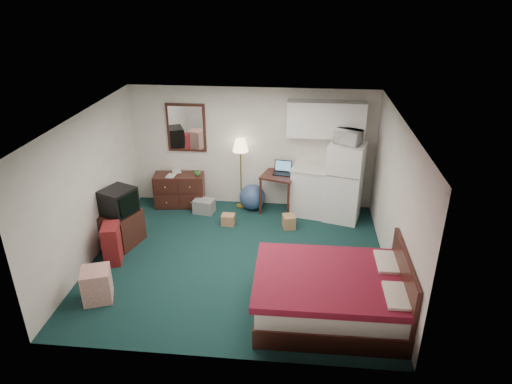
# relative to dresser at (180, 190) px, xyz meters

# --- Properties ---
(floor) EXTENTS (5.00, 4.50, 0.01)m
(floor) POSITION_rel_dresser_xyz_m (1.52, -1.98, -0.35)
(floor) COLOR black
(floor) RESTS_ON ground
(ceiling) EXTENTS (5.00, 4.50, 0.01)m
(ceiling) POSITION_rel_dresser_xyz_m (1.52, -1.98, 2.15)
(ceiling) COLOR beige
(ceiling) RESTS_ON walls
(walls) EXTENTS (5.01, 4.51, 2.50)m
(walls) POSITION_rel_dresser_xyz_m (1.52, -1.98, 0.90)
(walls) COLOR beige
(walls) RESTS_ON floor
(mirror) EXTENTS (0.80, 0.06, 1.00)m
(mirror) POSITION_rel_dresser_xyz_m (0.17, 0.24, 1.30)
(mirror) COLOR white
(mirror) RESTS_ON walls
(upper_cabinets) EXTENTS (1.50, 0.35, 0.70)m
(upper_cabinets) POSITION_rel_dresser_xyz_m (2.97, 0.10, 1.60)
(upper_cabinets) COLOR white
(upper_cabinets) RESTS_ON walls
(headboard) EXTENTS (0.06, 1.56, 1.00)m
(headboard) POSITION_rel_dresser_xyz_m (3.98, -3.24, 0.20)
(headboard) COLOR #3B1916
(headboard) RESTS_ON walls
(dresser) EXTENTS (1.08, 0.58, 0.70)m
(dresser) POSITION_rel_dresser_xyz_m (0.00, 0.00, 0.00)
(dresser) COLOR #3B1916
(dresser) RESTS_ON floor
(floor_lamp) EXTENTS (0.42, 0.42, 1.50)m
(floor_lamp) POSITION_rel_dresser_xyz_m (1.30, 0.07, 0.40)
(floor_lamp) COLOR gold
(floor_lamp) RESTS_ON floor
(desk) EXTENTS (0.80, 0.80, 0.82)m
(desk) POSITION_rel_dresser_xyz_m (2.11, -0.05, 0.06)
(desk) COLOR #3B1916
(desk) RESTS_ON floor
(exercise_ball) EXTENTS (0.61, 0.61, 0.54)m
(exercise_ball) POSITION_rel_dresser_xyz_m (1.55, -0.02, -0.08)
(exercise_ball) COLOR #314975
(exercise_ball) RESTS_ON floor
(kitchen_counter) EXTENTS (1.02, 0.86, 0.99)m
(kitchen_counter) POSITION_rel_dresser_xyz_m (2.85, -0.07, 0.14)
(kitchen_counter) COLOR white
(kitchen_counter) RESTS_ON floor
(fridge) EXTENTS (0.80, 0.80, 1.58)m
(fridge) POSITION_rel_dresser_xyz_m (3.39, -0.25, 0.44)
(fridge) COLOR white
(fridge) RESTS_ON floor
(bed) EXTENTS (2.07, 1.62, 0.66)m
(bed) POSITION_rel_dresser_xyz_m (3.00, -3.24, -0.02)
(bed) COLOR maroon
(bed) RESTS_ON floor
(tv_stand) EXTENTS (0.77, 0.81, 0.61)m
(tv_stand) POSITION_rel_dresser_xyz_m (-0.68, -1.63, -0.05)
(tv_stand) COLOR #3B1916
(tv_stand) RESTS_ON floor
(suitcase) EXTENTS (0.36, 0.47, 0.69)m
(suitcase) POSITION_rel_dresser_xyz_m (-0.60, -2.22, -0.01)
(suitcase) COLOR maroon
(suitcase) RESTS_ON floor
(retail_box) EXTENTS (0.53, 0.53, 0.51)m
(retail_box) POSITION_rel_dresser_xyz_m (-0.45, -3.24, -0.09)
(retail_box) COLOR silver
(retail_box) RESTS_ON floor
(file_bin) EXTENTS (0.46, 0.38, 0.29)m
(file_bin) POSITION_rel_dresser_xyz_m (0.58, -0.28, -0.21)
(file_bin) COLOR gray
(file_bin) RESTS_ON floor
(cardboard_box_a) EXTENTS (0.26, 0.22, 0.21)m
(cardboard_box_a) POSITION_rel_dresser_xyz_m (1.15, -0.76, -0.24)
(cardboard_box_a) COLOR #A57A57
(cardboard_box_a) RESTS_ON floor
(cardboard_box_b) EXTENTS (0.28, 0.31, 0.26)m
(cardboard_box_b) POSITION_rel_dresser_xyz_m (2.34, -0.76, -0.22)
(cardboard_box_b) COLOR #A57A57
(cardboard_box_b) RESTS_ON floor
(laptop) EXTENTS (0.39, 0.33, 0.24)m
(laptop) POSITION_rel_dresser_xyz_m (2.16, -0.04, 0.59)
(laptop) COLOR black
(laptop) RESTS_ON desk
(crt_tv) EXTENTS (0.68, 0.70, 0.47)m
(crt_tv) POSITION_rel_dresser_xyz_m (-0.66, -1.62, 0.49)
(crt_tv) COLOR black
(crt_tv) RESTS_ON tv_stand
(microwave) EXTENTS (0.56, 0.48, 0.33)m
(microwave) POSITION_rel_dresser_xyz_m (3.38, -0.24, 1.40)
(microwave) COLOR white
(microwave) RESTS_ON fridge
(book_a) EXTENTS (0.18, 0.03, 0.24)m
(book_a) POSITION_rel_dresser_xyz_m (-0.22, -0.10, 0.47)
(book_a) COLOR #A57A57
(book_a) RESTS_ON dresser
(book_b) EXTENTS (0.17, 0.09, 0.24)m
(book_b) POSITION_rel_dresser_xyz_m (-0.16, 0.09, 0.47)
(book_b) COLOR #A57A57
(book_b) RESTS_ON dresser
(mug) EXTENTS (0.13, 0.10, 0.13)m
(mug) POSITION_rel_dresser_xyz_m (0.41, -0.01, 0.42)
(mug) COLOR #397C33
(mug) RESTS_ON dresser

